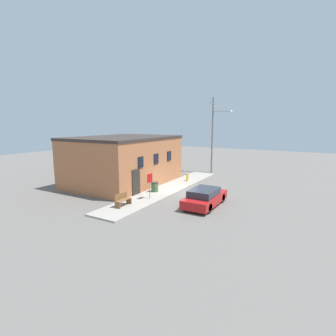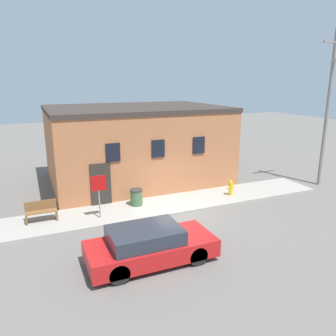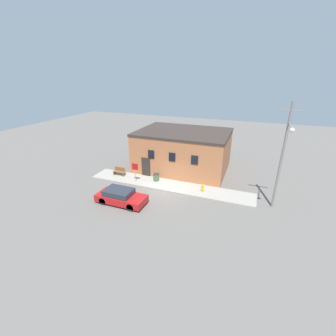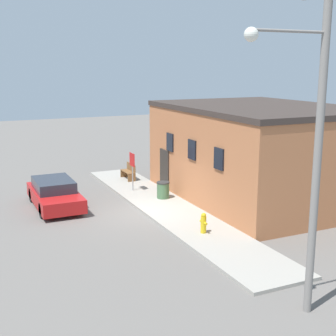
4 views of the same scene
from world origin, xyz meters
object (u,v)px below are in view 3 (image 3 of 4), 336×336
(fire_hydrant, at_px, (203,188))
(stop_sign, at_px, (135,169))
(trash_bin, at_px, (156,177))
(bench, at_px, (119,172))
(parked_car, at_px, (121,196))
(utility_pole, at_px, (283,154))

(fire_hydrant, relative_size, stop_sign, 0.41)
(fire_hydrant, bearing_deg, trash_bin, 173.32)
(fire_hydrant, xyz_separation_m, stop_sign, (-7.06, -0.24, 0.97))
(fire_hydrant, bearing_deg, stop_sign, -178.05)
(fire_hydrant, bearing_deg, bench, 177.34)
(bench, relative_size, trash_bin, 1.62)
(fire_hydrant, height_order, parked_car, parked_car)
(fire_hydrant, distance_m, bench, 9.48)
(stop_sign, height_order, parked_car, stop_sign)
(trash_bin, bearing_deg, parked_car, -103.07)
(utility_pole, bearing_deg, stop_sign, 179.16)
(stop_sign, relative_size, parked_car, 0.45)
(trash_bin, bearing_deg, utility_pole, -5.25)
(stop_sign, bearing_deg, parked_car, -78.92)
(fire_hydrant, xyz_separation_m, bench, (-9.47, 0.44, 0.02))
(stop_sign, xyz_separation_m, utility_pole, (13.19, -0.19, 3.32))
(fire_hydrant, xyz_separation_m, parked_car, (-6.25, -4.39, 0.11))
(bench, bearing_deg, stop_sign, -15.79)
(utility_pole, height_order, parked_car, utility_pole)
(stop_sign, height_order, bench, stop_sign)
(bench, height_order, trash_bin, bench)
(fire_hydrant, relative_size, utility_pole, 0.09)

